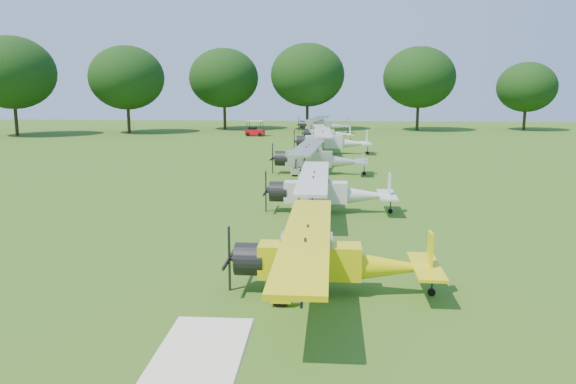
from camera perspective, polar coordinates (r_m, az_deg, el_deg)
name	(u,v)px	position (r m, az deg, el deg)	size (l,w,h in m)	color
ground	(299,209)	(29.58, 1.16, -1.73)	(160.00, 160.00, 0.00)	#295B16
tree_belt	(371,52)	(29.13, 8.48, 13.87)	(137.36, 130.27, 14.52)	black
aircraft_2	(326,255)	(17.40, 3.85, -6.45)	(6.58, 10.45, 2.07)	yellow
aircraft_3	(325,189)	(28.58, 3.83, 0.33)	(6.69, 10.62, 2.10)	silver
aircraft_4	(316,156)	(41.36, 2.89, 3.63)	(7.16, 11.40, 2.24)	silver
aircraft_5	(330,140)	(54.30, 4.24, 5.32)	(7.44, 11.84, 2.34)	silver
aircraft_6	(326,132)	(66.70, 3.84, 6.07)	(6.07, 9.65, 1.89)	silver
aircraft_7	(322,123)	(79.35, 3.49, 6.96)	(7.40, 11.74, 2.30)	silver
golf_cart	(255,131)	(74.56, -3.41, 6.22)	(2.55, 1.77, 2.03)	#BA0D12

